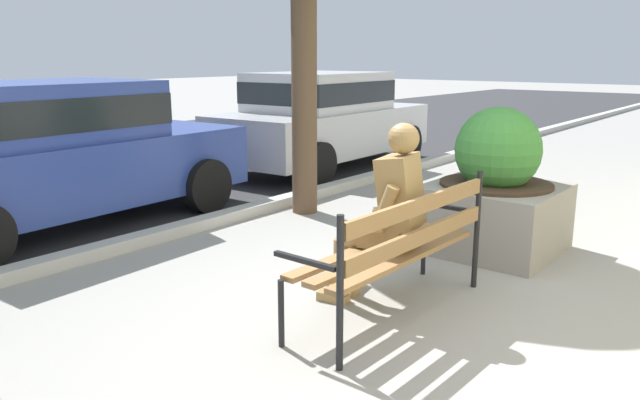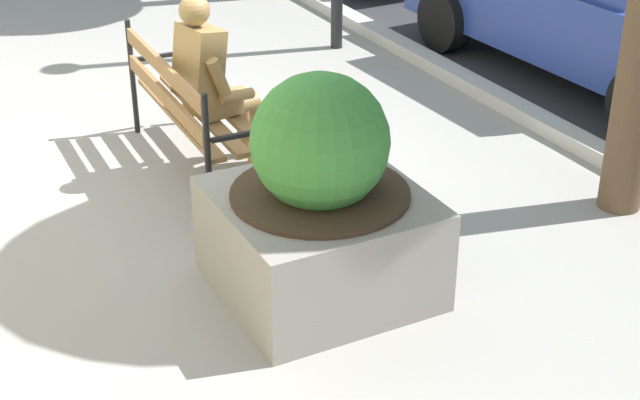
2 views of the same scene
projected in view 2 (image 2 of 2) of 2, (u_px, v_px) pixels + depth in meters
The scene contains 5 objects.
ground_plane at pixel (200, 185), 7.03m from camera, with size 80.00×80.00×0.00m, color gray.
curb_stone at pixel (518, 109), 8.18m from camera, with size 60.00×0.20×0.12m, color #B2AFA8.
park_bench at pixel (187, 103), 7.01m from camera, with size 1.81×0.57×0.95m.
bronze_statue_seated at pixel (218, 87), 6.96m from camera, with size 0.60×0.85×1.37m.
concrete_planter at pixel (320, 206), 5.54m from camera, with size 1.16×1.16×1.36m.
Camera 2 is at (5.98, -2.10, 3.15)m, focal length 53.77 mm.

